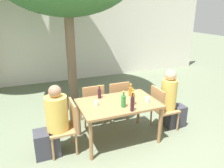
{
  "coord_description": "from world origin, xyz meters",
  "views": [
    {
      "loc": [
        -1.44,
        -3.26,
        2.33
      ],
      "look_at": [
        0.0,
        0.3,
        0.99
      ],
      "focal_mm": 35.0,
      "sensor_mm": 36.0,
      "label": 1
    }
  ],
  "objects_px": {
    "patio_chair_2": "(92,103)",
    "green_bottle_1": "(123,101)",
    "drinking_glass_0": "(147,99)",
    "patio_chair_3": "(117,99)",
    "person_seated_0": "(53,125)",
    "amber_bottle_4": "(131,91)",
    "person_seated_1": "(172,102)",
    "wine_bottle_3": "(132,104)",
    "drinking_glass_1": "(96,103)",
    "patio_chair_0": "(67,124)",
    "patio_chair_1": "(162,106)",
    "dining_table_front": "(118,107)",
    "amber_bottle_2": "(133,99)",
    "wine_bottle_0": "(99,93)"
  },
  "relations": [
    {
      "from": "patio_chair_3",
      "to": "dining_table_front",
      "type": "bearing_deg",
      "value": 67.87
    },
    {
      "from": "dining_table_front",
      "to": "patio_chair_1",
      "type": "relative_size",
      "value": 1.57
    },
    {
      "from": "amber_bottle_2",
      "to": "wine_bottle_0",
      "type": "bearing_deg",
      "value": 131.59
    },
    {
      "from": "patio_chair_1",
      "to": "patio_chair_2",
      "type": "bearing_deg",
      "value": 60.41
    },
    {
      "from": "patio_chair_3",
      "to": "amber_bottle_2",
      "type": "distance_m",
      "value": 0.94
    },
    {
      "from": "patio_chair_3",
      "to": "wine_bottle_3",
      "type": "height_order",
      "value": "wine_bottle_3"
    },
    {
      "from": "dining_table_front",
      "to": "wine_bottle_0",
      "type": "relative_size",
      "value": 5.5
    },
    {
      "from": "person_seated_0",
      "to": "drinking_glass_0",
      "type": "distance_m",
      "value": 1.67
    },
    {
      "from": "dining_table_front",
      "to": "patio_chair_2",
      "type": "distance_m",
      "value": 0.76
    },
    {
      "from": "patio_chair_1",
      "to": "person_seated_1",
      "type": "relative_size",
      "value": 0.72
    },
    {
      "from": "patio_chair_1",
      "to": "amber_bottle_2",
      "type": "xyz_separation_m",
      "value": [
        -0.74,
        -0.18,
        0.35
      ]
    },
    {
      "from": "patio_chair_1",
      "to": "patio_chair_3",
      "type": "bearing_deg",
      "value": 43.45
    },
    {
      "from": "patio_chair_0",
      "to": "green_bottle_1",
      "type": "bearing_deg",
      "value": 77.89
    },
    {
      "from": "patio_chair_2",
      "to": "green_bottle_1",
      "type": "distance_m",
      "value": 1.0
    },
    {
      "from": "wine_bottle_0",
      "to": "amber_bottle_4",
      "type": "height_order",
      "value": "wine_bottle_0"
    },
    {
      "from": "patio_chair_0",
      "to": "patio_chair_3",
      "type": "height_order",
      "value": "same"
    },
    {
      "from": "patio_chair_1",
      "to": "drinking_glass_0",
      "type": "relative_size",
      "value": 9.31
    },
    {
      "from": "amber_bottle_4",
      "to": "patio_chair_3",
      "type": "bearing_deg",
      "value": 98.19
    },
    {
      "from": "patio_chair_0",
      "to": "person_seated_1",
      "type": "xyz_separation_m",
      "value": [
        2.1,
        -0.0,
        0.05
      ]
    },
    {
      "from": "patio_chair_2",
      "to": "drinking_glass_0",
      "type": "height_order",
      "value": "patio_chair_2"
    },
    {
      "from": "patio_chair_0",
      "to": "wine_bottle_3",
      "type": "height_order",
      "value": "wine_bottle_3"
    },
    {
      "from": "wine_bottle_3",
      "to": "patio_chair_2",
      "type": "bearing_deg",
      "value": 108.04
    },
    {
      "from": "patio_chair_2",
      "to": "amber_bottle_2",
      "type": "height_order",
      "value": "amber_bottle_2"
    },
    {
      "from": "drinking_glass_0",
      "to": "patio_chair_3",
      "type": "bearing_deg",
      "value": 103.39
    },
    {
      "from": "patio_chair_2",
      "to": "person_seated_0",
      "type": "bearing_deg",
      "value": 37.97
    },
    {
      "from": "patio_chair_0",
      "to": "drinking_glass_1",
      "type": "xyz_separation_m",
      "value": [
        0.52,
        0.01,
        0.29
      ]
    },
    {
      "from": "person_seated_0",
      "to": "amber_bottle_4",
      "type": "relative_size",
      "value": 5.15
    },
    {
      "from": "patio_chair_2",
      "to": "amber_bottle_4",
      "type": "relative_size",
      "value": 3.79
    },
    {
      "from": "patio_chair_2",
      "to": "patio_chair_3",
      "type": "xyz_separation_m",
      "value": [
        0.56,
        0.0,
        0.0
      ]
    },
    {
      "from": "wine_bottle_3",
      "to": "amber_bottle_4",
      "type": "distance_m",
      "value": 0.67
    },
    {
      "from": "patio_chair_2",
      "to": "green_bottle_1",
      "type": "relative_size",
      "value": 3.13
    },
    {
      "from": "patio_chair_2",
      "to": "wine_bottle_3",
      "type": "xyz_separation_m",
      "value": [
        0.35,
        -1.08,
        0.37
      ]
    },
    {
      "from": "person_seated_0",
      "to": "drinking_glass_1",
      "type": "xyz_separation_m",
      "value": [
        0.75,
        0.01,
        0.25
      ]
    },
    {
      "from": "dining_table_front",
      "to": "patio_chair_0",
      "type": "height_order",
      "value": "patio_chair_0"
    },
    {
      "from": "patio_chair_2",
      "to": "wine_bottle_3",
      "type": "bearing_deg",
      "value": 108.04
    },
    {
      "from": "patio_chair_3",
      "to": "amber_bottle_2",
      "type": "xyz_separation_m",
      "value": [
        -0.09,
        -0.87,
        0.35
      ]
    },
    {
      "from": "person_seated_0",
      "to": "person_seated_1",
      "type": "height_order",
      "value": "person_seated_1"
    },
    {
      "from": "person_seated_1",
      "to": "wine_bottle_3",
      "type": "xyz_separation_m",
      "value": [
        -1.09,
        -0.4,
        0.32
      ]
    },
    {
      "from": "wine_bottle_3",
      "to": "person_seated_1",
      "type": "bearing_deg",
      "value": 19.89
    },
    {
      "from": "patio_chair_1",
      "to": "amber_bottle_4",
      "type": "relative_size",
      "value": 3.79
    },
    {
      "from": "patio_chair_0",
      "to": "wine_bottle_3",
      "type": "xyz_separation_m",
      "value": [
        1.0,
        -0.4,
        0.37
      ]
    },
    {
      "from": "amber_bottle_4",
      "to": "person_seated_1",
      "type": "bearing_deg",
      "value": -14.42
    },
    {
      "from": "patio_chair_2",
      "to": "person_seated_1",
      "type": "bearing_deg",
      "value": 154.54
    },
    {
      "from": "patio_chair_0",
      "to": "drinking_glass_1",
      "type": "height_order",
      "value": "patio_chair_0"
    },
    {
      "from": "wine_bottle_3",
      "to": "drinking_glass_0",
      "type": "height_order",
      "value": "wine_bottle_3"
    },
    {
      "from": "wine_bottle_0",
      "to": "dining_table_front",
      "type": "bearing_deg",
      "value": -51.58
    },
    {
      "from": "person_seated_1",
      "to": "amber_bottle_2",
      "type": "relative_size",
      "value": 4.31
    },
    {
      "from": "patio_chair_0",
      "to": "person_seated_0",
      "type": "bearing_deg",
      "value": -90.0
    },
    {
      "from": "dining_table_front",
      "to": "drinking_glass_1",
      "type": "distance_m",
      "value": 0.43
    },
    {
      "from": "dining_table_front",
      "to": "wine_bottle_0",
      "type": "xyz_separation_m",
      "value": [
        -0.25,
        0.31,
        0.18
      ]
    }
  ]
}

